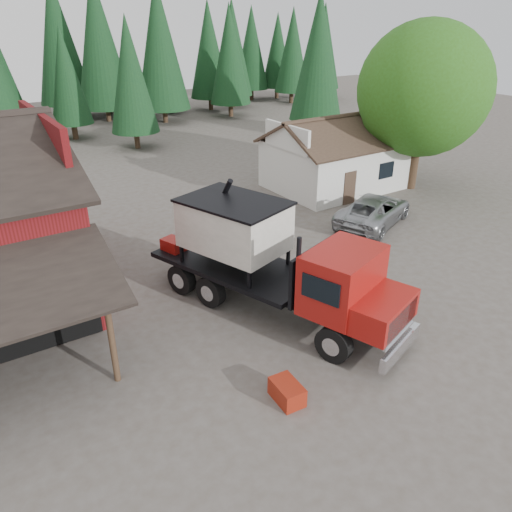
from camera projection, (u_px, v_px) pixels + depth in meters
ground at (299, 354)px, 16.91m from camera, size 120.00×120.00×0.00m
farmhouse at (336, 162)px, 32.34m from camera, size 8.60×6.42×4.65m
deciduous_tree at (424, 95)px, 30.19m from camera, size 8.00×8.00×10.20m
conifer_backdrop at (33, 131)px, 48.38m from camera, size 76.00×16.00×16.00m
near_pine_b at (130, 75)px, 39.76m from camera, size 3.96×3.96×10.40m
near_pine_c at (318, 56)px, 44.23m from camera, size 4.84×4.84×12.40m
feed_truck at (272, 259)px, 18.43m from camera, size 5.92×10.84×4.74m
silver_car at (374, 210)px, 26.92m from camera, size 6.21×4.56×1.57m
equip_box at (287, 392)px, 14.77m from camera, size 0.78×1.15×0.60m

